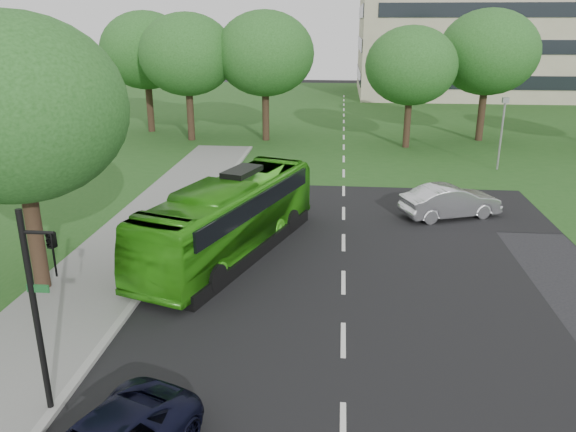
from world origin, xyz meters
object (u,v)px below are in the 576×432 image
object	(u,v)px
tree_park_c	(411,66)
tree_park_d	(488,52)
traffic_light	(40,299)
sedan	(450,201)
bus	(230,217)
tree_park_b	(265,54)
tree_side_near	(15,109)
tree_park_f	(146,51)
camera_pole	(503,124)
tree_park_a	(187,55)

from	to	relation	value
tree_park_c	tree_park_d	bearing A→B (deg)	27.95
tree_park_d	traffic_light	distance (m)	40.25
sedan	bus	bearing A→B (deg)	97.88
tree_park_c	bus	xyz separation A→B (m)	(-9.46, -22.03, -4.54)
tree_park_b	bus	distance (m)	24.45
tree_side_near	bus	size ratio (longest dim) A/B	0.85
tree_park_d	traffic_light	size ratio (longest dim) A/B	1.94
tree_park_c	tree_park_f	size ratio (longest dim) A/B	0.89
traffic_light	camera_pole	world-z (taller)	traffic_light
tree_park_a	camera_pole	distance (m)	24.06
tree_park_d	traffic_light	xyz separation A→B (m)	(-18.03, -35.78, -3.83)
tree_park_b	camera_pole	world-z (taller)	tree_park_b
tree_park_f	bus	xyz separation A→B (m)	(12.28, -26.72, -5.33)
tree_park_d	tree_side_near	distance (m)	36.59
tree_park_c	camera_pole	xyz separation A→B (m)	(5.26, -6.48, -3.10)
tree_side_near	camera_pole	distance (m)	28.80
sedan	traffic_light	world-z (taller)	traffic_light
tree_park_a	tree_side_near	world-z (taller)	tree_park_a
bus	tree_park_f	bearing A→B (deg)	133.19
bus	sedan	world-z (taller)	bus
tree_park_a	tree_park_b	size ratio (longest dim) A/B	0.98
tree_park_d	sedan	xyz separation A→B (m)	(-5.78, -19.78, -6.13)
bus	camera_pole	world-z (taller)	camera_pole
tree_park_c	bus	size ratio (longest dim) A/B	0.80
tree_park_c	tree_park_f	distance (m)	22.25
tree_park_a	tree_park_d	bearing A→B (deg)	5.03
tree_park_c	traffic_light	xyz separation A→B (m)	(-11.80, -32.48, -3.00)
tree_park_d	bus	world-z (taller)	tree_park_d
tree_park_d	bus	xyz separation A→B (m)	(-15.68, -25.33, -5.37)
tree_park_b	tree_side_near	xyz separation A→B (m)	(-4.40, -27.89, -0.34)
tree_park_b	tree_park_c	world-z (taller)	tree_park_b
tree_park_d	tree_park_f	bearing A→B (deg)	177.16
sedan	tree_park_f	bearing A→B (deg)	24.95
tree_side_near	traffic_light	world-z (taller)	tree_side_near
tree_park_d	tree_park_a	bearing A→B (deg)	-174.97
bus	camera_pole	distance (m)	21.46
bus	sedan	distance (m)	11.38
tree_park_f	sedan	distance (m)	31.26
tree_park_b	camera_pole	xyz separation A→B (m)	(16.39, -8.27, -3.82)
tree_side_near	bus	xyz separation A→B (m)	(6.07, 4.08, -4.93)
tree_park_d	tree_park_b	bearing A→B (deg)	-175.01
tree_side_near	traffic_light	distance (m)	8.12
tree_park_d	tree_side_near	bearing A→B (deg)	-126.49
tree_park_b	tree_park_f	distance (m)	10.99
tree_park_f	tree_park_a	bearing A→B (deg)	-37.36
tree_side_near	sedan	size ratio (longest dim) A/B	1.96
tree_park_a	tree_park_d	world-z (taller)	tree_park_d
tree_park_b	tree_park_d	distance (m)	17.43
tree_park_f	tree_side_near	world-z (taller)	tree_park_f
tree_park_c	traffic_light	bearing A→B (deg)	-109.97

